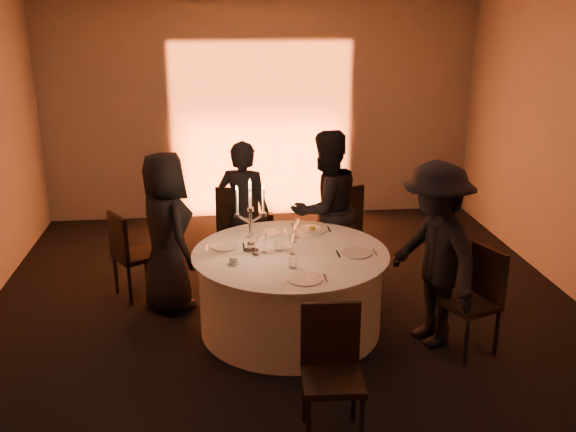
{
  "coord_description": "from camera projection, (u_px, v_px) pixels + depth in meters",
  "views": [
    {
      "loc": [
        -0.63,
        -5.41,
        2.91
      ],
      "look_at": [
        0.0,
        0.2,
        1.05
      ],
      "focal_mm": 40.0,
      "sensor_mm": 36.0,
      "label": 1
    }
  ],
  "objects": [
    {
      "name": "floor",
      "position": [
        290.0,
        327.0,
        6.09
      ],
      "size": [
        7.0,
        7.0,
        0.0
      ],
      "primitive_type": "plane",
      "color": "black",
      "rests_on": "ground"
    },
    {
      "name": "wall_back",
      "position": [
        261.0,
        112.0,
        8.92
      ],
      "size": [
        7.0,
        0.0,
        7.0
      ],
      "primitive_type": "plane",
      "rotation": [
        1.57,
        0.0,
        0.0
      ],
      "color": "#A9A49D",
      "rests_on": "floor"
    },
    {
      "name": "wall_front",
      "position": [
        403.0,
        417.0,
        2.31
      ],
      "size": [
        7.0,
        0.0,
        7.0
      ],
      "primitive_type": "plane",
      "rotation": [
        -1.57,
        0.0,
        0.0
      ],
      "color": "#A9A49D",
      "rests_on": "floor"
    },
    {
      "name": "uplighter_fixture",
      "position": [
        264.0,
        217.0,
        9.09
      ],
      "size": [
        0.25,
        0.12,
        0.1
      ],
      "primitive_type": "cube",
      "color": "black",
      "rests_on": "floor"
    },
    {
      "name": "banquet_table",
      "position": [
        290.0,
        290.0,
        5.97
      ],
      "size": [
        1.8,
        1.8,
        0.77
      ],
      "color": "black",
      "rests_on": "floor"
    },
    {
      "name": "chair_left",
      "position": [
        129.0,
        250.0,
        6.58
      ],
      "size": [
        0.55,
        0.55,
        0.92
      ],
      "rotation": [
        0.0,
        0.0,
        2.11
      ],
      "color": "black",
      "rests_on": "floor"
    },
    {
      "name": "chair_back_left",
      "position": [
        240.0,
        225.0,
        7.06
      ],
      "size": [
        0.57,
        0.57,
        1.06
      ],
      "rotation": [
        0.0,
        0.0,
        2.87
      ],
      "color": "black",
      "rests_on": "floor"
    },
    {
      "name": "chair_back_right",
      "position": [
        340.0,
        223.0,
        7.21
      ],
      "size": [
        0.6,
        0.6,
        1.02
      ],
      "rotation": [
        0.0,
        0.0,
        -2.69
      ],
      "color": "black",
      "rests_on": "floor"
    },
    {
      "name": "chair_right",
      "position": [
        477.0,
        294.0,
        5.56
      ],
      "size": [
        0.53,
        0.53,
        0.93
      ],
      "rotation": [
        0.0,
        0.0,
        -1.2
      ],
      "color": "black",
      "rests_on": "floor"
    },
    {
      "name": "chair_front",
      "position": [
        332.0,
        364.0,
        4.46
      ],
      "size": [
        0.44,
        0.44,
        0.96
      ],
      "rotation": [
        0.0,
        0.0,
        -0.06
      ],
      "color": "black",
      "rests_on": "floor"
    },
    {
      "name": "guest_left",
      "position": [
        166.0,
        232.0,
        6.28
      ],
      "size": [
        0.81,
        0.93,
        1.59
      ],
      "primitive_type": "imported",
      "rotation": [
        0.0,
        0.0,
        2.05
      ],
      "color": "black",
      "rests_on": "floor"
    },
    {
      "name": "guest_back_left",
      "position": [
        243.0,
        213.0,
        6.9
      ],
      "size": [
        0.66,
        0.53,
        1.57
      ],
      "primitive_type": "imported",
      "rotation": [
        0.0,
        0.0,
        2.83
      ],
      "color": "black",
      "rests_on": "floor"
    },
    {
      "name": "guest_back_right",
      "position": [
        325.0,
        209.0,
        6.8
      ],
      "size": [
        1.03,
        0.94,
        1.7
      ],
      "primitive_type": "imported",
      "rotation": [
        0.0,
        0.0,
        -2.68
      ],
      "color": "black",
      "rests_on": "floor"
    },
    {
      "name": "guest_right",
      "position": [
        434.0,
        255.0,
        5.6
      ],
      "size": [
        0.91,
        1.22,
        1.67
      ],
      "primitive_type": "imported",
      "rotation": [
        0.0,
        0.0,
        -1.27
      ],
      "color": "black",
      "rests_on": "floor"
    },
    {
      "name": "plate_left",
      "position": [
        225.0,
        247.0,
        5.95
      ],
      "size": [
        0.36,
        0.26,
        0.01
      ],
      "color": "silver",
      "rests_on": "banquet_table"
    },
    {
      "name": "plate_back_left",
      "position": [
        268.0,
        232.0,
        6.32
      ],
      "size": [
        0.36,
        0.24,
        0.01
      ],
      "color": "silver",
      "rests_on": "banquet_table"
    },
    {
      "name": "plate_back_right",
      "position": [
        312.0,
        229.0,
        6.39
      ],
      "size": [
        0.35,
        0.29,
        0.08
      ],
      "color": "silver",
      "rests_on": "banquet_table"
    },
    {
      "name": "plate_right",
      "position": [
        357.0,
        253.0,
        5.8
      ],
      "size": [
        0.36,
        0.28,
        0.01
      ],
      "color": "silver",
      "rests_on": "banquet_table"
    },
    {
      "name": "plate_front",
      "position": [
        305.0,
        279.0,
        5.25
      ],
      "size": [
        0.36,
        0.29,
        0.01
      ],
      "color": "silver",
      "rests_on": "banquet_table"
    },
    {
      "name": "coffee_cup",
      "position": [
        233.0,
        261.0,
        5.57
      ],
      "size": [
        0.11,
        0.11,
        0.07
      ],
      "color": "silver",
      "rests_on": "banquet_table"
    },
    {
      "name": "candelabra",
      "position": [
        251.0,
        227.0,
        5.76
      ],
      "size": [
        0.29,
        0.14,
        0.69
      ],
      "color": "silver",
      "rests_on": "banquet_table"
    },
    {
      "name": "wine_glass_a",
      "position": [
        255.0,
        241.0,
        5.73
      ],
      "size": [
        0.07,
        0.07,
        0.19
      ],
      "color": "white",
      "rests_on": "banquet_table"
    },
    {
      "name": "wine_glass_b",
      "position": [
        292.0,
        240.0,
        5.75
      ],
      "size": [
        0.07,
        0.07,
        0.19
      ],
      "color": "white",
      "rests_on": "banquet_table"
    },
    {
      "name": "wine_glass_c",
      "position": [
        249.0,
        224.0,
        6.18
      ],
      "size": [
        0.07,
        0.07,
        0.19
      ],
      "color": "white",
      "rests_on": "banquet_table"
    },
    {
      "name": "wine_glass_d",
      "position": [
        264.0,
        239.0,
        5.78
      ],
      "size": [
        0.07,
        0.07,
        0.19
      ],
      "color": "white",
      "rests_on": "banquet_table"
    },
    {
      "name": "wine_glass_e",
      "position": [
        294.0,
        228.0,
        6.04
      ],
      "size": [
        0.07,
        0.07,
        0.19
      ],
      "color": "white",
      "rests_on": "banquet_table"
    },
    {
      "name": "wine_glass_f",
      "position": [
        297.0,
        224.0,
        6.16
      ],
      "size": [
        0.07,
        0.07,
        0.19
      ],
      "color": "white",
      "rests_on": "banquet_table"
    },
    {
      "name": "tumbler_a",
      "position": [
        293.0,
        263.0,
        5.48
      ],
      "size": [
        0.07,
        0.07,
        0.09
      ],
      "primitive_type": "cylinder",
      "color": "white",
      "rests_on": "banquet_table"
    },
    {
      "name": "tumbler_b",
      "position": [
        279.0,
        246.0,
        5.86
      ],
      "size": [
        0.07,
        0.07,
        0.09
      ],
      "primitive_type": "cylinder",
      "color": "white",
      "rests_on": "banquet_table"
    }
  ]
}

